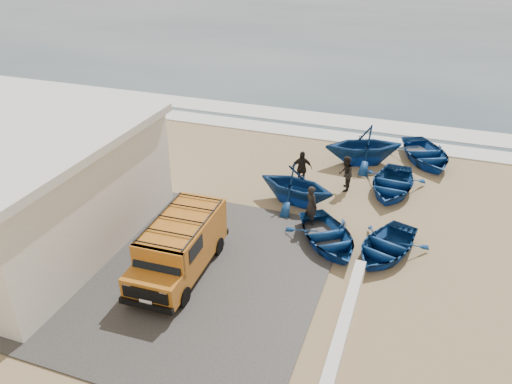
% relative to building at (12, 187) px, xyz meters
% --- Properties ---
extents(ground, '(160.00, 160.00, 0.00)m').
position_rel_building_xyz_m(ground, '(7.50, 2.00, -2.16)').
color(ground, '#9E845B').
extents(slab, '(12.00, 10.00, 0.05)m').
position_rel_building_xyz_m(slab, '(5.50, -0.00, -2.14)').
color(slab, '#423F3C').
rests_on(slab, ground).
extents(ocean, '(180.00, 88.00, 0.01)m').
position_rel_building_xyz_m(ocean, '(7.50, 58.00, -2.16)').
color(ocean, '#385166').
rests_on(ocean, ground).
extents(surf_line, '(180.00, 1.60, 0.06)m').
position_rel_building_xyz_m(surf_line, '(7.50, 14.00, -2.13)').
color(surf_line, white).
rests_on(surf_line, ground).
extents(surf_wash, '(180.00, 2.20, 0.04)m').
position_rel_building_xyz_m(surf_wash, '(7.50, 16.50, -2.14)').
color(surf_wash, white).
rests_on(surf_wash, ground).
extents(building, '(8.40, 9.40, 4.30)m').
position_rel_building_xyz_m(building, '(0.00, 0.00, 0.00)').
color(building, white).
rests_on(building, ground).
extents(parapet, '(0.35, 6.00, 0.55)m').
position_rel_building_xyz_m(parapet, '(12.50, -1.00, -1.89)').
color(parapet, silver).
rests_on(parapet, ground).
extents(van, '(1.97, 4.65, 1.97)m').
position_rel_building_xyz_m(van, '(6.66, 0.12, -1.10)').
color(van, '#C06C1C').
rests_on(van, ground).
extents(boat_near_left, '(4.15, 4.38, 0.74)m').
position_rel_building_xyz_m(boat_near_left, '(11.07, 3.33, -1.79)').
color(boat_near_left, navy).
rests_on(boat_near_left, ground).
extents(boat_near_right, '(3.41, 4.04, 0.71)m').
position_rel_building_xyz_m(boat_near_right, '(13.16, 3.43, -1.81)').
color(boat_near_right, navy).
rests_on(boat_near_right, ground).
extents(boat_mid_left, '(3.86, 3.51, 1.76)m').
position_rel_building_xyz_m(boat_mid_left, '(9.10, 5.98, -1.28)').
color(boat_mid_left, navy).
rests_on(boat_mid_left, ground).
extents(boat_mid_right, '(2.95, 3.96, 0.79)m').
position_rel_building_xyz_m(boat_mid_right, '(12.85, 8.40, -1.77)').
color(boat_mid_right, navy).
rests_on(boat_mid_right, ground).
extents(boat_far_left, '(4.79, 4.53, 2.00)m').
position_rel_building_xyz_m(boat_far_left, '(11.15, 10.95, -1.17)').
color(boat_far_left, navy).
rests_on(boat_far_left, ground).
extents(boat_far_right, '(4.36, 4.94, 0.85)m').
position_rel_building_xyz_m(boat_far_right, '(14.09, 12.20, -1.74)').
color(boat_far_right, navy).
rests_on(boat_far_right, ground).
extents(fisherman_front, '(0.74, 0.71, 1.70)m').
position_rel_building_xyz_m(fisherman_front, '(10.11, 4.55, -1.31)').
color(fisherman_front, black).
rests_on(fisherman_front, ground).
extents(fisherman_middle, '(0.66, 0.82, 1.62)m').
position_rel_building_xyz_m(fisherman_middle, '(10.85, 7.87, -1.35)').
color(fisherman_middle, black).
rests_on(fisherman_middle, ground).
extents(fisherman_back, '(1.08, 0.80, 1.70)m').
position_rel_building_xyz_m(fisherman_back, '(8.89, 7.62, -1.32)').
color(fisherman_back, black).
rests_on(fisherman_back, ground).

